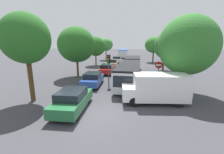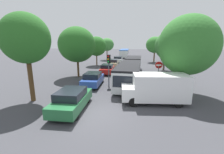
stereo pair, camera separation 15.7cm
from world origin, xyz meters
The scene contains 19 objects.
ground_plane centered at (0.00, 0.00, 0.00)m, with size 200.00×200.00×0.00m, color #3D3D42.
articulated_bus centered at (1.90, 11.03, 1.35)m, with size 2.69×15.77×2.33m.
city_bus_rear centered at (-1.85, 40.56, 1.43)m, with size 3.05×11.59×2.47m.
queued_car_green centered at (-1.69, 0.29, 0.75)m, with size 2.04×4.37×1.49m.
queued_car_blue centered at (-2.05, 6.52, 0.73)m, with size 1.99×4.25×1.45m.
queued_car_red centered at (-1.84, 13.13, 0.73)m, with size 1.97×4.22×1.44m.
queued_car_tan centered at (-2.07, 19.71, 0.75)m, with size 2.04×4.36×1.48m.
queued_car_silver centered at (-1.93, 25.82, 0.77)m, with size 2.08×4.46×1.52m.
white_van centered at (4.30, 2.65, 1.24)m, with size 5.22×2.60×2.31m.
traffic_light centered at (-0.32, 6.75, 2.50)m, with size 0.36×0.39×3.40m.
no_entry_sign centered at (4.84, 6.45, 1.88)m, with size 0.70×0.08×2.82m.
direction_sign_post centered at (6.06, 10.65, 2.55)m, with size 0.10×1.40×3.60m.
tree_left_near centered at (-5.59, 1.35, 4.94)m, with size 3.59×3.59×6.86m.
tree_left_mid centered at (-5.41, 10.40, 4.26)m, with size 4.91×4.91×6.73m.
tree_left_far centered at (-5.78, 21.04, 3.80)m, with size 3.98×3.98×5.85m.
tree_left_distant centered at (-5.70, 31.28, 4.10)m, with size 3.69×3.69×5.80m.
tree_right_near centered at (6.96, 5.19, 4.42)m, with size 4.98×4.98×7.00m.
tree_right_mid centered at (7.13, 17.63, 4.11)m, with size 3.44×3.44×6.23m.
tree_right_far centered at (6.43, 28.40, 4.01)m, with size 4.15×4.15×6.02m.
Camera 2 is at (2.83, -8.92, 4.68)m, focal length 24.00 mm.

